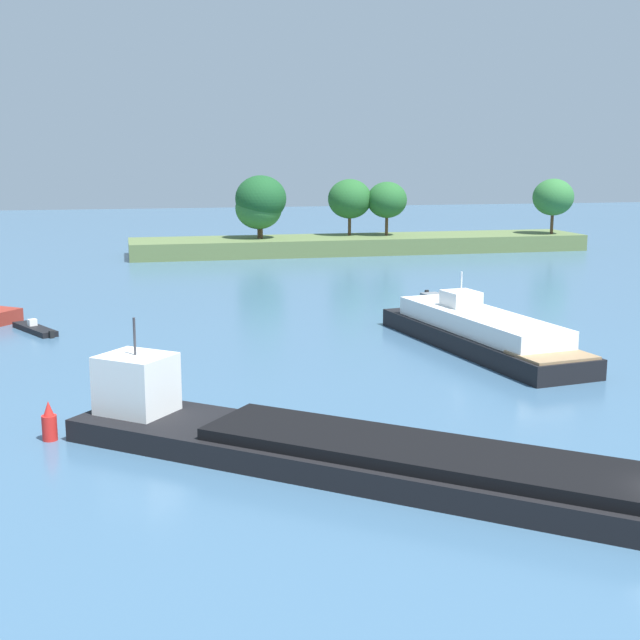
% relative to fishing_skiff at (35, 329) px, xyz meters
% --- Properties ---
extents(treeline_island, '(63.15, 10.77, 10.64)m').
position_rel_fishing_skiff_xyz_m(treeline_island, '(38.04, 47.73, 3.35)').
color(treeline_island, '#566B3D').
rests_on(treeline_island, ground).
extents(fishing_skiff, '(3.77, 5.72, 0.92)m').
position_rel_fishing_skiff_xyz_m(fishing_skiff, '(0.00, 0.00, 0.00)').
color(fishing_skiff, black).
rests_on(fishing_skiff, ground).
extents(small_motorboat, '(2.55, 5.75, 0.89)m').
position_rel_fishing_skiff_xyz_m(small_motorboat, '(35.29, 6.87, -0.01)').
color(small_motorboat, slate).
rests_on(small_motorboat, ground).
extents(white_riverboat, '(7.90, 20.91, 5.07)m').
position_rel_fishing_skiff_xyz_m(white_riverboat, '(30.50, -12.93, 0.98)').
color(white_riverboat, black).
rests_on(white_riverboat, ground).
extents(cargo_barge, '(32.32, 27.76, 5.64)m').
position_rel_fishing_skiff_xyz_m(cargo_barge, '(19.31, -36.28, 0.61)').
color(cargo_barge, black).
rests_on(cargo_barge, ground).
extents(channel_buoy_red, '(0.70, 0.70, 1.90)m').
position_rel_fishing_skiff_xyz_m(channel_buoy_red, '(3.14, -26.58, 0.58)').
color(channel_buoy_red, red).
rests_on(channel_buoy_red, ground).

